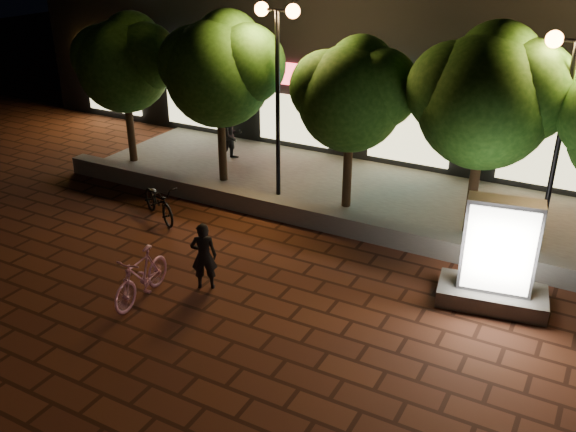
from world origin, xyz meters
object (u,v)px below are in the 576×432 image
Objects in this scene: scooter_pink at (141,276)px; tree_far_left at (126,60)px; tree_mid at (354,91)px; street_lamp_left at (277,53)px; ad_kiosk at (497,263)px; pedestrian at (232,136)px; street_lamp_right at (569,89)px; rider at (204,256)px; tree_left at (221,66)px; tree_right at (489,93)px; scooter_parked at (159,201)px.

tree_far_left is at bearing 126.64° from scooter_pink.
street_lamp_left reaches higher than tree_mid.
street_lamp_left is at bearing 86.22° from scooter_pink.
ad_kiosk is at bearing -22.59° from street_lamp_left.
scooter_pink is 1.16× the size of pedestrian.
street_lamp_right is 2.16× the size of ad_kiosk.
scooter_pink is (5.62, -6.23, -2.75)m from tree_far_left.
street_lamp_right is at bearing -169.46° from rider.
street_lamp_left is (1.95, -0.26, 0.58)m from tree_left.
street_lamp_left reaches higher than pedestrian.
street_lamp_left reaches higher than tree_left.
tree_right is 8.70m from pedestrian.
ad_kiosk is 1.24× the size of scooter_parked.
scooter_parked is (-8.54, -0.03, -0.44)m from ad_kiosk.
tree_left is at bearing 103.34° from scooter_pink.
tree_far_left reaches higher than scooter_parked.
street_lamp_right is 3.31× the size of rider.
tree_right is 1.02× the size of street_lamp_right.
tree_far_left reaches higher than tree_mid.
pedestrian is (-2.75, 1.85, -3.17)m from street_lamp_left.
scooter_pink is 3.91m from scooter_parked.
tree_far_left is 0.95× the size of tree_left.
ad_kiosk reaches higher than pedestrian.
tree_left is 2.72× the size of scooter_pink.
tree_right is 1.70m from street_lamp_right.
tree_left is 6.60m from rider.
street_lamp_right is at bearing 35.75° from scooter_pink.
pedestrian is (2.69, 1.59, -2.43)m from tree_far_left.
street_lamp_left reaches higher than street_lamp_right.
tree_far_left is 2.57× the size of scooter_pink.
tree_left is 3.25× the size of rider.
rider is at bearing -101.04° from tree_mid.
tree_left is 3.14m from pedestrian.
pedestrian is (-9.75, 1.85, -3.04)m from street_lamp_right.
tree_mid is 3.32m from tree_right.
tree_far_left reaches higher than rider.
tree_left is 2.05m from street_lamp_left.
tree_right is at bearing 44.82° from scooter_pink.
tree_left reaches higher than scooter_pink.
street_lamp_right is at bearing -84.34° from pedestrian.
rider reaches higher than scooter_parked.
tree_far_left is at bearing -180.00° from tree_left.
tree_mid is 1.95× the size of ad_kiosk.
street_lamp_right is at bearing -44.09° from scooter_parked.
rider is (-4.33, -5.24, -2.81)m from tree_right.
rider is at bearing -38.97° from tree_far_left.
ad_kiosk is (-0.49, -2.71, -2.96)m from street_lamp_right.
pedestrian is at bearing 38.00° from scooter_parked.
tree_mid reaches higher than scooter_parked.
scooter_parked is at bearing -179.80° from ad_kiosk.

